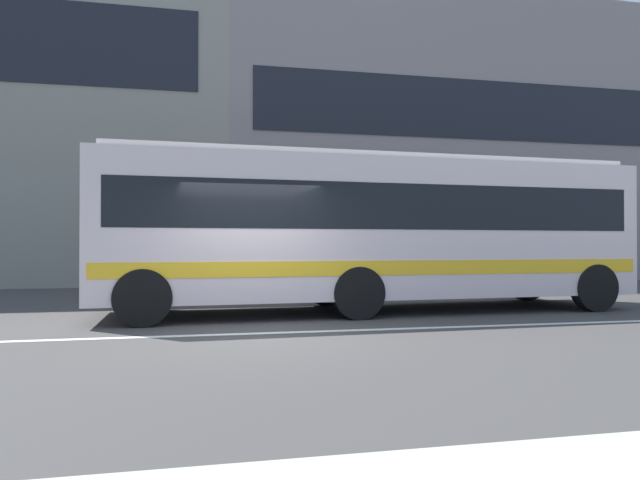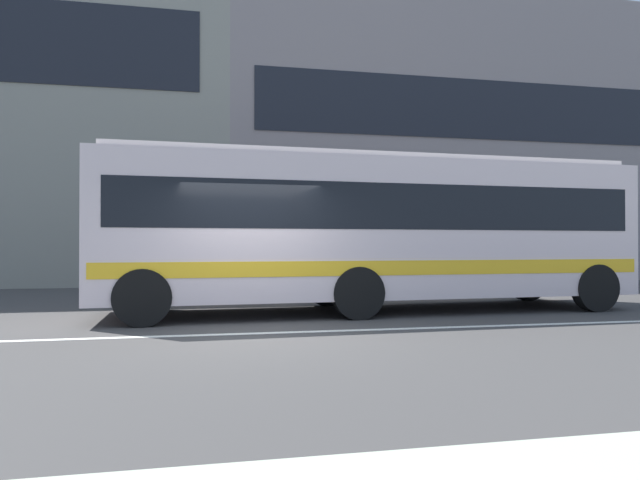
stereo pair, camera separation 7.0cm
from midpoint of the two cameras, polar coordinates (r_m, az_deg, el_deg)
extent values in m
plane|color=#3F3D3C|center=(8.93, -6.61, -9.58)|extent=(160.00, 160.00, 0.00)
cube|color=silver|center=(8.93, -6.61, -9.56)|extent=(60.00, 0.16, 0.01)
cube|color=gray|center=(27.38, 12.82, 8.43)|extent=(21.03, 10.57, 11.33)
cube|color=black|center=(22.92, 18.48, 12.52)|extent=(19.35, 0.04, 2.27)
cube|color=silver|center=(11.80, 5.15, 1.06)|extent=(11.23, 3.03, 2.76)
cube|color=black|center=(11.82, 5.15, 3.06)|extent=(10.57, 3.02, 0.88)
cube|color=gold|center=(11.81, 5.16, -2.63)|extent=(11.01, 3.04, 0.28)
cube|color=beige|center=(11.93, 5.15, 8.00)|extent=(10.77, 2.59, 0.12)
cube|color=black|center=(14.63, 26.29, 2.43)|extent=(0.11, 2.18, 0.97)
cylinder|color=black|center=(14.98, 20.38, -3.96)|extent=(1.01, 0.32, 1.00)
cylinder|color=black|center=(13.08, 26.34, -4.45)|extent=(1.01, 0.32, 1.00)
cylinder|color=black|center=(12.78, 0.47, -4.59)|extent=(1.01, 0.32, 1.00)
cylinder|color=black|center=(10.48, 3.76, -5.48)|extent=(1.01, 0.32, 1.00)
cylinder|color=black|center=(12.40, -17.25, -4.70)|extent=(1.01, 0.32, 1.00)
cylinder|color=black|center=(10.01, -18.04, -5.69)|extent=(1.01, 0.32, 1.00)
camera|label=1|loc=(0.04, -90.18, 0.00)|focal=30.97mm
camera|label=2|loc=(0.04, 89.82, 0.00)|focal=30.97mm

